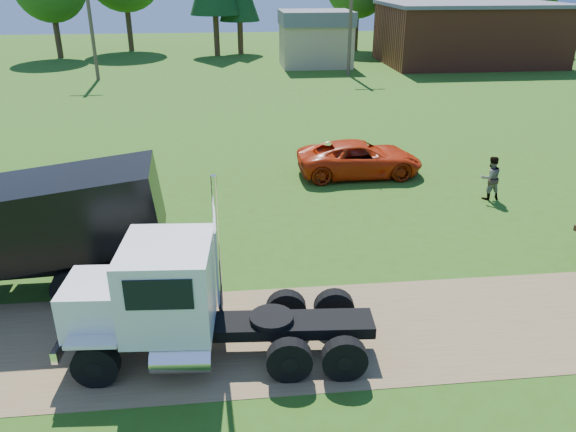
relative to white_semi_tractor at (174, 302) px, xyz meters
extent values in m
plane|color=#2F5312|center=(5.31, 0.47, -1.40)|extent=(140.00, 140.00, 0.00)
cube|color=brown|center=(5.31, 0.47, -1.39)|extent=(120.00, 4.20, 0.01)
cube|color=black|center=(1.04, -0.05, -0.69)|extent=(6.72, 1.31, 0.27)
cylinder|color=black|center=(-1.61, -0.82, -0.91)|extent=(1.00, 0.38, 0.98)
cylinder|color=black|center=(-1.61, -0.82, -0.91)|extent=(0.37, 0.35, 0.34)
cylinder|color=black|center=(-1.47, 1.08, -0.91)|extent=(1.00, 0.38, 0.98)
cylinder|color=black|center=(-1.47, 1.08, -0.91)|extent=(0.37, 0.35, 0.34)
cylinder|color=black|center=(2.39, -1.10, -0.91)|extent=(1.00, 0.38, 0.98)
cylinder|color=black|center=(2.39, -1.10, -0.91)|extent=(0.37, 0.35, 0.34)
cylinder|color=black|center=(2.53, 0.80, -0.91)|extent=(1.00, 0.38, 0.98)
cylinder|color=black|center=(2.53, 0.80, -0.91)|extent=(0.37, 0.35, 0.34)
cylinder|color=black|center=(3.55, -1.18, -0.91)|extent=(1.00, 0.38, 0.98)
cylinder|color=black|center=(3.55, -1.18, -0.91)|extent=(0.37, 0.35, 0.34)
cylinder|color=black|center=(3.68, 0.72, -0.91)|extent=(1.00, 0.38, 0.98)
cylinder|color=black|center=(3.68, 0.72, -0.91)|extent=(0.37, 0.35, 0.34)
cube|color=silver|center=(-1.49, 0.13, -0.02)|extent=(1.70, 1.62, 1.07)
cube|color=white|center=(-2.29, 0.18, -0.06)|extent=(0.16, 1.34, 0.89)
cube|color=white|center=(-2.34, 0.19, -0.69)|extent=(0.28, 2.05, 0.27)
cube|color=silver|center=(-0.07, 0.03, 0.43)|extent=(2.01, 2.26, 1.87)
cube|color=black|center=(-0.99, 0.09, 0.83)|extent=(0.17, 1.78, 0.76)
cube|color=black|center=(-0.15, -1.05, 0.83)|extent=(1.34, 0.13, 0.67)
cube|color=black|center=(0.00, 1.10, 0.83)|extent=(1.34, 0.13, 0.67)
cube|color=silver|center=(-1.61, -0.82, -0.33)|extent=(1.09, 0.47, 0.09)
cube|color=silver|center=(-1.47, 1.08, -0.33)|extent=(1.09, 0.47, 0.09)
cylinder|color=white|center=(0.17, -1.02, -0.78)|extent=(1.28, 0.62, 0.53)
cylinder|color=white|center=(0.98, 0.45, 0.65)|extent=(0.13, 0.13, 4.10)
cylinder|color=black|center=(2.10, -0.12, -0.48)|extent=(1.05, 1.05, 0.11)
cube|color=black|center=(-4.43, 3.20, -0.61)|extent=(7.97, 1.54, 0.30)
cylinder|color=black|center=(-2.78, 2.27, -0.85)|extent=(1.11, 0.42, 1.09)
cylinder|color=black|center=(-2.78, 2.27, -0.85)|extent=(0.41, 0.39, 0.38)
cylinder|color=black|center=(-2.93, 4.35, -0.85)|extent=(1.11, 0.42, 1.09)
cylinder|color=black|center=(-2.93, 4.35, -0.85)|extent=(0.41, 0.39, 0.38)
cylinder|color=black|center=(-1.50, 2.36, -0.85)|extent=(1.11, 0.42, 1.09)
cylinder|color=black|center=(-1.50, 2.36, -0.85)|extent=(0.41, 0.39, 0.38)
cylinder|color=black|center=(-1.64, 4.44, -0.85)|extent=(1.11, 0.42, 1.09)
cylinder|color=black|center=(-1.64, 4.44, -0.85)|extent=(0.41, 0.39, 0.38)
cube|color=black|center=(-2.66, 3.33, 0.83)|extent=(4.50, 2.67, 2.40)
imported|color=red|center=(6.75, 11.45, -0.68)|extent=(5.24, 2.51, 1.44)
imported|color=#999999|center=(11.01, 8.28, -0.57)|extent=(0.87, 0.71, 1.66)
cube|color=brown|center=(23.31, 40.47, 1.10)|extent=(15.00, 10.00, 5.00)
cube|color=#5E5E64|center=(23.31, 40.47, 3.75)|extent=(15.40, 10.40, 0.30)
cube|color=tan|center=(9.31, 40.47, 0.40)|extent=(6.00, 5.00, 3.60)
cube|color=#5E5E64|center=(9.31, 40.47, 2.70)|extent=(6.20, 5.40, 1.20)
cylinder|color=#493529|center=(-8.69, 35.47, 3.10)|extent=(0.28, 0.28, 9.00)
cylinder|color=#493529|center=(11.31, 35.47, 3.10)|extent=(0.28, 0.28, 9.00)
cylinder|color=#352315|center=(-14.72, 48.10, 0.37)|extent=(0.56, 0.56, 3.54)
cylinder|color=#352315|center=(-8.59, 52.84, 0.69)|extent=(0.56, 0.56, 4.17)
cylinder|color=#352315|center=(2.94, 49.29, 0.21)|extent=(0.56, 0.56, 3.23)
cylinder|color=#352315|center=(15.19, 50.55, 0.34)|extent=(0.56, 0.56, 3.49)
cylinder|color=#352315|center=(20.27, 49.04, 0.07)|extent=(0.56, 0.56, 2.94)
cylinder|color=#352315|center=(32.41, 47.67, 0.07)|extent=(0.56, 0.56, 2.95)
cylinder|color=#352315|center=(0.55, 48.30, 0.56)|extent=(0.56, 0.56, 3.92)
cylinder|color=#352315|center=(27.73, 51.65, 0.33)|extent=(0.56, 0.56, 3.46)
camera|label=1|loc=(1.34, -10.56, 6.60)|focal=35.00mm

